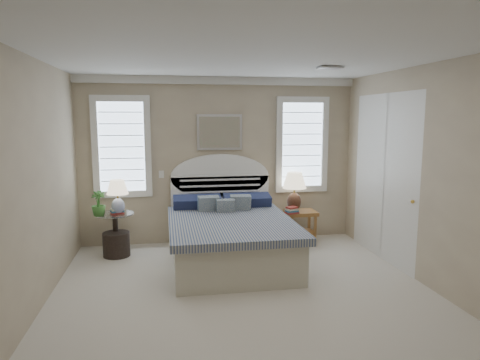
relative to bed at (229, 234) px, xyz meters
name	(u,v)px	position (x,y,z in m)	size (l,w,h in m)	color
floor	(249,302)	(0.00, -1.46, -0.39)	(4.50, 5.00, 0.01)	beige
ceiling	(249,55)	(0.00, -1.46, 2.31)	(4.50, 5.00, 0.01)	silver
wall_back	(220,161)	(0.00, 1.04, 0.96)	(4.50, 0.02, 2.70)	tan
wall_left	(26,190)	(-2.25, -1.46, 0.96)	(0.02, 5.00, 2.70)	tan
wall_right	(438,179)	(2.25, -1.46, 0.96)	(0.02, 5.00, 2.70)	tan
crown_molding	(219,81)	(0.00, 1.00, 2.25)	(4.50, 0.08, 0.12)	white
hvac_vent	(330,68)	(1.20, -0.66, 2.29)	(0.30, 0.20, 0.02)	#B2B2B2
switch_plate	(161,174)	(-0.95, 1.03, 0.76)	(0.08, 0.01, 0.12)	white
window_left	(122,147)	(-1.55, 1.02, 1.21)	(0.90, 0.06, 1.60)	silver
window_right	(302,145)	(1.40, 1.02, 1.21)	(0.90, 0.06, 1.60)	silver
painting	(220,132)	(0.00, 1.00, 1.43)	(0.74, 0.04, 0.58)	silver
closet_door	(384,177)	(2.23, -0.26, 0.81)	(0.02, 1.80, 2.40)	silver
bed	(229,234)	(0.00, 0.00, 0.00)	(1.72, 2.28, 1.47)	beige
side_table_left	(116,229)	(-1.65, 0.59, 0.00)	(0.56, 0.56, 0.63)	black
nightstand_right	(301,220)	(1.30, 0.69, 0.00)	(0.50, 0.40, 0.53)	brown
floor_pot	(117,244)	(-1.63, 0.48, -0.21)	(0.40, 0.40, 0.36)	black
lamp_left	(118,193)	(-1.59, 0.55, 0.56)	(0.37, 0.37, 0.52)	silver
lamp_right	(294,187)	(1.21, 0.79, 0.53)	(0.44, 0.44, 0.64)	black
potted_plant	(98,204)	(-1.86, 0.47, 0.43)	(0.20, 0.20, 0.37)	#2C6A2A
books_left	(117,211)	(-1.61, 0.55, 0.28)	(0.22, 0.18, 0.08)	maroon
books_right	(292,210)	(1.10, 0.54, 0.20)	(0.23, 0.20, 0.11)	maroon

